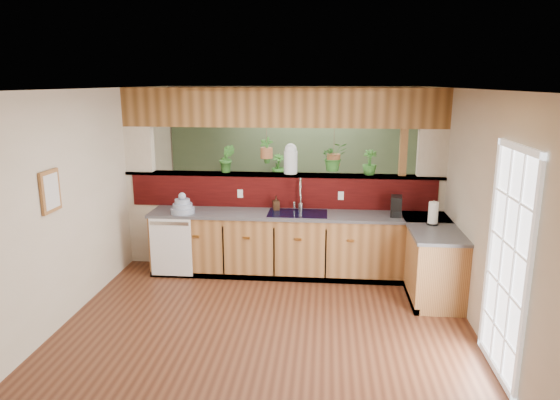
# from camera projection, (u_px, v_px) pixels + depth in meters

# --- Properties ---
(ground) EXTENTS (4.60, 7.00, 0.01)m
(ground) POSITION_uv_depth(u_px,v_px,m) (272.00, 303.00, 6.20)
(ground) COLOR #532B19
(ground) RESTS_ON ground
(ceiling) EXTENTS (4.60, 7.00, 0.01)m
(ceiling) POSITION_uv_depth(u_px,v_px,m) (272.00, 89.00, 5.60)
(ceiling) COLOR brown
(ceiling) RESTS_ON ground
(wall_back) EXTENTS (4.60, 0.02, 2.60)m
(wall_back) POSITION_uv_depth(u_px,v_px,m) (292.00, 158.00, 9.29)
(wall_back) COLOR beige
(wall_back) RESTS_ON ground
(wall_front) EXTENTS (4.60, 0.02, 2.60)m
(wall_front) POSITION_uv_depth(u_px,v_px,m) (197.00, 363.00, 2.51)
(wall_front) COLOR beige
(wall_front) RESTS_ON ground
(wall_left) EXTENTS (0.02, 7.00, 2.60)m
(wall_left) POSITION_uv_depth(u_px,v_px,m) (86.00, 197.00, 6.11)
(wall_left) COLOR beige
(wall_left) RESTS_ON ground
(wall_right) EXTENTS (0.02, 7.00, 2.60)m
(wall_right) POSITION_uv_depth(u_px,v_px,m) (472.00, 206.00, 5.70)
(wall_right) COLOR beige
(wall_right) RESTS_ON ground
(pass_through_partition) EXTENTS (4.60, 0.21, 2.60)m
(pass_through_partition) POSITION_uv_depth(u_px,v_px,m) (284.00, 187.00, 7.23)
(pass_through_partition) COLOR beige
(pass_through_partition) RESTS_ON ground
(pass_through_ledge) EXTENTS (4.60, 0.21, 0.04)m
(pass_through_ledge) POSITION_uv_depth(u_px,v_px,m) (282.00, 175.00, 7.19)
(pass_through_ledge) COLOR brown
(pass_through_ledge) RESTS_ON ground
(header_beam) EXTENTS (4.60, 0.15, 0.55)m
(header_beam) POSITION_uv_depth(u_px,v_px,m) (282.00, 108.00, 6.97)
(header_beam) COLOR brown
(header_beam) RESTS_ON ground
(sage_backwall) EXTENTS (4.55, 0.02, 2.55)m
(sage_backwall) POSITION_uv_depth(u_px,v_px,m) (292.00, 158.00, 9.27)
(sage_backwall) COLOR #495E40
(sage_backwall) RESTS_ON ground
(countertop) EXTENTS (4.14, 1.52, 0.90)m
(countertop) POSITION_uv_depth(u_px,v_px,m) (339.00, 248.00, 6.87)
(countertop) COLOR brown
(countertop) RESTS_ON ground
(dishwasher) EXTENTS (0.58, 0.03, 0.82)m
(dishwasher) POSITION_uv_depth(u_px,v_px,m) (171.00, 247.00, 6.87)
(dishwasher) COLOR white
(dishwasher) RESTS_ON ground
(navy_sink) EXTENTS (0.82, 0.50, 0.18)m
(navy_sink) POSITION_uv_depth(u_px,v_px,m) (298.00, 219.00, 6.94)
(navy_sink) COLOR black
(navy_sink) RESTS_ON countertop
(french_door) EXTENTS (0.06, 1.02, 2.16)m
(french_door) POSITION_uv_depth(u_px,v_px,m) (506.00, 267.00, 4.50)
(french_door) COLOR white
(french_door) RESTS_ON ground
(framed_print) EXTENTS (0.04, 0.35, 0.45)m
(framed_print) POSITION_uv_depth(u_px,v_px,m) (51.00, 191.00, 5.27)
(framed_print) COLOR brown
(framed_print) RESTS_ON wall_left
(faucet) EXTENTS (0.21, 0.21, 0.47)m
(faucet) POSITION_uv_depth(u_px,v_px,m) (300.00, 193.00, 7.01)
(faucet) COLOR #B7B7B2
(faucet) RESTS_ON countertop
(dish_stack) EXTENTS (0.33, 0.33, 0.29)m
(dish_stack) POSITION_uv_depth(u_px,v_px,m) (183.00, 207.00, 6.92)
(dish_stack) COLOR #8996B1
(dish_stack) RESTS_ON countertop
(soap_dispenser) EXTENTS (0.11, 0.11, 0.20)m
(soap_dispenser) POSITION_uv_depth(u_px,v_px,m) (276.00, 203.00, 7.08)
(soap_dispenser) COLOR #342013
(soap_dispenser) RESTS_ON countertop
(coffee_maker) EXTENTS (0.15, 0.25, 0.27)m
(coffee_maker) POSITION_uv_depth(u_px,v_px,m) (396.00, 207.00, 6.76)
(coffee_maker) COLOR black
(coffee_maker) RESTS_ON countertop
(paper_towel) EXTENTS (0.15, 0.15, 0.32)m
(paper_towel) POSITION_uv_depth(u_px,v_px,m) (433.00, 214.00, 6.34)
(paper_towel) COLOR black
(paper_towel) RESTS_ON countertop
(glass_jar) EXTENTS (0.20, 0.20, 0.44)m
(glass_jar) POSITION_uv_depth(u_px,v_px,m) (291.00, 159.00, 7.13)
(glass_jar) COLOR silver
(glass_jar) RESTS_ON pass_through_ledge
(ledge_plant_left) EXTENTS (0.24, 0.20, 0.41)m
(ledge_plant_left) POSITION_uv_depth(u_px,v_px,m) (227.00, 159.00, 7.21)
(ledge_plant_left) COLOR #2B6523
(ledge_plant_left) RESTS_ON pass_through_ledge
(ledge_plant_right) EXTENTS (0.21, 0.21, 0.36)m
(ledge_plant_right) POSITION_uv_depth(u_px,v_px,m) (370.00, 162.00, 7.04)
(ledge_plant_right) COLOR #2B6523
(ledge_plant_right) RESTS_ON pass_through_ledge
(hanging_plant_a) EXTENTS (0.23, 0.18, 0.49)m
(hanging_plant_a) POSITION_uv_depth(u_px,v_px,m) (266.00, 142.00, 7.11)
(hanging_plant_a) COLOR brown
(hanging_plant_a) RESTS_ON header_beam
(hanging_plant_b) EXTENTS (0.45, 0.42, 0.53)m
(hanging_plant_b) POSITION_uv_depth(u_px,v_px,m) (334.00, 144.00, 7.02)
(hanging_plant_b) COLOR brown
(hanging_plant_b) RESTS_ON header_beam
(shelving_console) EXTENTS (1.45, 0.77, 0.94)m
(shelving_console) POSITION_uv_depth(u_px,v_px,m) (259.00, 202.00, 9.29)
(shelving_console) COLOR black
(shelving_console) RESTS_ON ground
(shelf_plant_a) EXTENTS (0.24, 0.20, 0.39)m
(shelf_plant_a) POSITION_uv_depth(u_px,v_px,m) (225.00, 166.00, 9.19)
(shelf_plant_a) COLOR #2B6523
(shelf_plant_a) RESTS_ON shelving_console
(shelf_plant_b) EXTENTS (0.31, 0.31, 0.43)m
(shelf_plant_b) POSITION_uv_depth(u_px,v_px,m) (278.00, 166.00, 9.10)
(shelf_plant_b) COLOR #2B6523
(shelf_plant_b) RESTS_ON shelving_console
(floor_plant) EXTENTS (0.72, 0.65, 0.69)m
(floor_plant) POSITION_uv_depth(u_px,v_px,m) (315.00, 229.00, 8.09)
(floor_plant) COLOR #2B6523
(floor_plant) RESTS_ON ground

